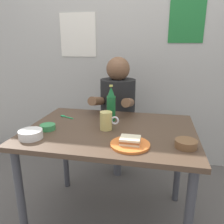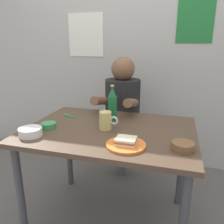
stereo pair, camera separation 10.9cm
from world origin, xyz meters
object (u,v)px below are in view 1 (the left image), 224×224
(stool, at_px, (118,143))
(beer_bottle, at_px, (111,105))
(person_seated, at_px, (118,102))
(beer_mug, at_px, (106,121))
(plate_orange, at_px, (130,144))
(rice_bowl_white, at_px, (31,134))
(dining_table, at_px, (110,142))
(sandwich, at_px, (130,140))

(stool, xyz_separation_m, beer_bottle, (0.03, -0.46, 0.51))
(person_seated, relative_size, beer_mug, 5.71)
(beer_bottle, bearing_deg, plate_orange, -64.36)
(person_seated, xyz_separation_m, rice_bowl_white, (-0.36, -0.87, 0.00))
(stool, xyz_separation_m, person_seated, (0.00, -0.01, 0.42))
(stool, relative_size, rice_bowl_white, 3.21)
(person_seated, distance_m, rice_bowl_white, 0.94)
(beer_mug, bearing_deg, plate_orange, -49.39)
(person_seated, relative_size, rice_bowl_white, 5.14)
(dining_table, distance_m, rice_bowl_white, 0.51)
(sandwich, bearing_deg, beer_bottle, 115.64)
(person_seated, xyz_separation_m, plate_orange, (0.23, -0.85, -0.02))
(person_seated, relative_size, sandwich, 6.54)
(stool, bearing_deg, dining_table, -84.09)
(person_seated, bearing_deg, beer_mug, -86.16)
(person_seated, xyz_separation_m, sandwich, (0.23, -0.85, 0.01))
(stool, xyz_separation_m, beer_mug, (0.04, -0.65, 0.45))
(stool, bearing_deg, beer_bottle, -85.73)
(beer_bottle, height_order, rice_bowl_white, beer_bottle)
(person_seated, distance_m, plate_orange, 0.88)
(dining_table, relative_size, sandwich, 10.00)
(beer_bottle, bearing_deg, person_seated, 94.37)
(dining_table, bearing_deg, plate_orange, -55.41)
(plate_orange, relative_size, rice_bowl_white, 1.57)
(beer_bottle, bearing_deg, dining_table, -79.53)
(stool, relative_size, beer_bottle, 1.72)
(dining_table, xyz_separation_m, plate_orange, (0.16, -0.23, 0.10))
(beer_bottle, bearing_deg, stool, 94.27)
(plate_orange, bearing_deg, stool, 104.66)
(plate_orange, distance_m, beer_mug, 0.29)
(rice_bowl_white, bearing_deg, person_seated, 67.25)
(dining_table, distance_m, beer_mug, 0.16)
(person_seated, xyz_separation_m, beer_mug, (0.04, -0.64, 0.03))
(sandwich, relative_size, rice_bowl_white, 0.79)
(person_seated, distance_m, beer_bottle, 0.46)
(stool, relative_size, sandwich, 4.09)
(person_seated, bearing_deg, sandwich, -75.16)
(sandwich, bearing_deg, rice_bowl_white, -178.27)
(beer_bottle, relative_size, rice_bowl_white, 1.87)
(dining_table, relative_size, beer_mug, 8.73)
(stool, height_order, beer_mug, beer_mug)
(stool, height_order, beer_bottle, beer_bottle)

